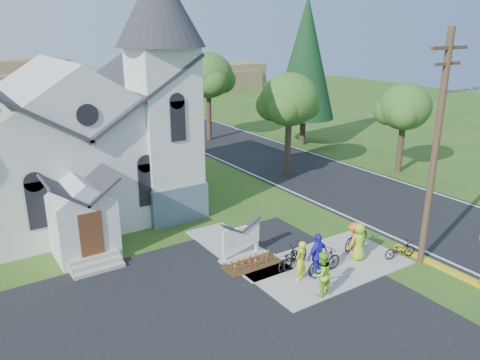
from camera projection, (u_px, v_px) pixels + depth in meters
ground at (308, 280)px, 19.31m from camera, size 120.00×120.00×0.00m
road at (278, 160)px, 36.42m from camera, size 8.00×90.00×0.02m
sidewalk at (326, 265)px, 20.48m from camera, size 7.00×4.00×0.05m
church at (77, 120)px, 24.73m from camera, size 12.35×12.00×13.00m
church_sign at (241, 237)px, 20.91m from camera, size 2.20×0.40×1.70m
flower_bed at (252, 265)px, 20.50m from camera, size 2.60×1.10×0.07m
utility_pole at (437, 144)px, 19.21m from camera, size 3.45×0.28×10.00m
tree_road_near at (289, 100)px, 31.62m from camera, size 4.00×4.00×7.05m
tree_road_mid at (208, 76)px, 41.23m from camera, size 4.40×4.40×7.80m
tree_road_far at (405, 107)px, 32.26m from camera, size 3.60×3.60×6.30m
conifer at (306, 58)px, 39.08m from camera, size 5.20×5.20×12.40m
distant_hills at (59, 85)px, 65.11m from camera, size 61.00×10.00×5.60m
cyclist_0 at (301, 260)px, 19.06m from camera, size 0.73×0.60×1.71m
bike_0 at (288, 257)px, 20.19m from camera, size 1.77×1.21×0.88m
cyclist_1 at (321, 274)px, 17.92m from camera, size 0.89×0.70×1.81m
bike_1 at (324, 261)px, 19.64m from camera, size 1.80×0.53×1.08m
cyclist_2 at (318, 255)px, 19.20m from camera, size 1.21×0.63×1.97m
bike_2 at (295, 256)px, 20.28m from camera, size 1.90×1.15×0.94m
cyclist_3 at (354, 240)px, 20.93m from camera, size 1.22×0.91×1.67m
bike_3 at (356, 237)px, 21.85m from camera, size 1.94×0.88×1.13m
cyclist_4 at (359, 242)px, 20.69m from camera, size 0.91×0.65×1.73m
bike_4 at (400, 250)px, 20.96m from camera, size 1.64×0.91×0.81m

